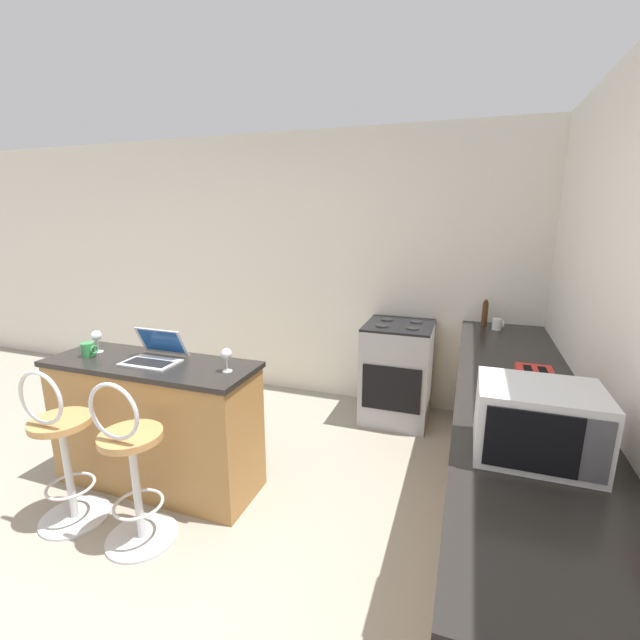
% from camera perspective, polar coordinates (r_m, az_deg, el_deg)
% --- Properties ---
extents(ground_plane, '(20.00, 20.00, 0.00)m').
position_cam_1_polar(ground_plane, '(2.77, -25.92, -29.18)').
color(ground_plane, gray).
extents(wall_back, '(12.00, 0.06, 2.60)m').
position_cam_1_polar(wall_back, '(4.35, -2.30, 6.85)').
color(wall_back, silver).
rests_on(wall_back, ground_plane).
extents(breakfast_bar, '(1.43, 0.50, 0.90)m').
position_cam_1_polar(breakfast_bar, '(3.19, -21.02, -12.77)').
color(breakfast_bar, '#9E703D').
rests_on(breakfast_bar, ground_plane).
extents(counter_right, '(0.68, 3.18, 0.90)m').
position_cam_1_polar(counter_right, '(2.80, 24.30, -17.06)').
color(counter_right, '#9E703D').
rests_on(counter_right, ground_plane).
extents(bar_stool_near, '(0.40, 0.40, 1.01)m').
position_cam_1_polar(bar_stool_near, '(3.05, -31.14, -14.79)').
color(bar_stool_near, silver).
rests_on(bar_stool_near, ground_plane).
extents(bar_stool_far, '(0.40, 0.40, 1.01)m').
position_cam_1_polar(bar_stool_far, '(2.71, -23.81, -17.61)').
color(bar_stool_far, silver).
rests_on(bar_stool_far, ground_plane).
extents(laptop, '(0.35, 0.29, 0.21)m').
position_cam_1_polar(laptop, '(3.02, -21.11, -4.13)').
color(laptop, '#B7BABF').
rests_on(laptop, breakfast_bar).
extents(microwave, '(0.45, 0.35, 0.29)m').
position_cam_1_polar(microwave, '(1.92, 27.01, -12.05)').
color(microwave, silver).
rests_on(microwave, counter_right).
extents(toaster, '(0.19, 0.30, 0.19)m').
position_cam_1_polar(toaster, '(2.39, 26.69, -8.38)').
color(toaster, red).
rests_on(toaster, counter_right).
extents(stove_range, '(0.58, 0.61, 0.90)m').
position_cam_1_polar(stove_range, '(3.96, 10.25, -6.83)').
color(stove_range, '#9EA3A8').
rests_on(stove_range, ground_plane).
extents(pepper_mill, '(0.05, 0.05, 0.24)m').
position_cam_1_polar(pepper_mill, '(3.94, 21.12, 0.85)').
color(pepper_mill, '#4C2D19').
rests_on(pepper_mill, counter_right).
extents(wine_glass_tall, '(0.07, 0.07, 0.16)m').
position_cam_1_polar(wine_glass_tall, '(3.35, -27.65, -1.98)').
color(wine_glass_tall, silver).
rests_on(wine_glass_tall, breakfast_bar).
extents(wine_glass_short, '(0.07, 0.07, 0.15)m').
position_cam_1_polar(wine_glass_short, '(2.67, -12.37, -4.57)').
color(wine_glass_short, silver).
rests_on(wine_glass_short, breakfast_bar).
extents(mug_green, '(0.10, 0.09, 0.09)m').
position_cam_1_polar(mug_green, '(3.30, -28.50, -3.49)').
color(mug_green, '#338447').
rests_on(mug_green, breakfast_bar).
extents(mug_white, '(0.09, 0.07, 0.09)m').
position_cam_1_polar(mug_white, '(3.86, 22.56, -0.52)').
color(mug_white, white).
rests_on(mug_white, counter_right).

